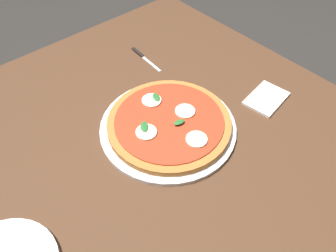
% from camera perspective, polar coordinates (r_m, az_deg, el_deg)
% --- Properties ---
extents(ground_plane, '(6.00, 6.00, 0.00)m').
position_cam_1_polar(ground_plane, '(1.49, -2.26, -20.11)').
color(ground_plane, '#2D2B28').
extents(dining_table, '(1.15, 1.13, 0.72)m').
position_cam_1_polar(dining_table, '(0.94, -3.38, -5.85)').
color(dining_table, '#4C301E').
rests_on(dining_table, ground_plane).
extents(serving_tray, '(0.37, 0.37, 0.01)m').
position_cam_1_polar(serving_tray, '(0.89, 0.00, -0.17)').
color(serving_tray, silver).
rests_on(serving_tray, dining_table).
extents(pizza, '(0.33, 0.33, 0.03)m').
position_cam_1_polar(pizza, '(0.87, 0.19, 0.62)').
color(pizza, '#B27033').
rests_on(pizza, serving_tray).
extents(napkin, '(0.14, 0.11, 0.01)m').
position_cam_1_polar(napkin, '(1.01, 16.85, 4.64)').
color(napkin, white).
rests_on(napkin, dining_table).
extents(knife, '(0.02, 0.16, 0.01)m').
position_cam_1_polar(knife, '(1.13, -4.50, 12.08)').
color(knife, black).
rests_on(knife, dining_table).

